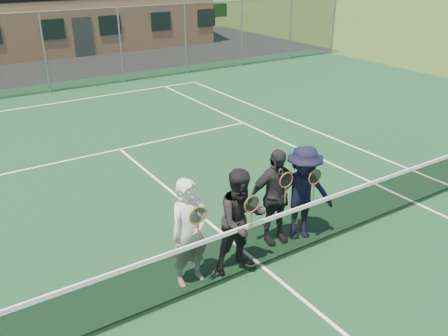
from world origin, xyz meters
The scene contains 9 objects.
ground centered at (0.00, 20.00, 0.00)m, with size 220.00×220.00×0.00m, color #2E4418.
court_surface centered at (0.00, 0.00, 0.01)m, with size 30.00×30.00×0.02m, color #14381E.
court_markings centered at (0.00, 0.00, 0.02)m, with size 11.03×23.83×0.01m.
tennis_net centered at (0.00, 0.00, 0.54)m, with size 11.68×0.08×1.10m.
perimeter_fence centered at (0.00, 13.50, 1.52)m, with size 30.07×0.07×3.02m.
player_a centered at (-1.19, 0.35, 0.92)m, with size 0.67×0.51×1.80m.
player_b centered at (-0.32, 0.21, 0.92)m, with size 0.91×0.72×1.80m.
player_c centered at (0.67, 0.58, 0.92)m, with size 1.12×0.62×1.80m.
player_d centered at (1.17, 0.41, 0.92)m, with size 1.32×1.02×1.80m.
Camera 1 is at (-4.17, -5.18, 4.81)m, focal length 38.00 mm.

